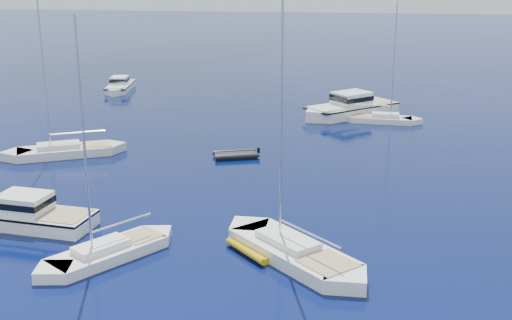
{
  "coord_description": "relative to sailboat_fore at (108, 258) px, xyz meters",
  "views": [
    {
      "loc": [
        3.32,
        -22.61,
        16.01
      ],
      "look_at": [
        -3.14,
        23.11,
        2.2
      ],
      "focal_mm": 46.7,
      "sensor_mm": 36.0,
      "label": 1
    }
  ],
  "objects": [
    {
      "name": "motor_cruiser_centre",
      "position": [
        -7.02,
        3.99,
        0.0
      ],
      "size": [
        10.45,
        4.37,
        2.66
      ],
      "primitive_type": null,
      "rotation": [
        0.0,
        0.0,
        1.44
      ],
      "color": "white",
      "rests_on": "ground"
    },
    {
      "name": "motor_cruiser_distant",
      "position": [
        13.2,
        38.25,
        0.0
      ],
      "size": [
        11.83,
        11.22,
        3.28
      ],
      "primitive_type": null,
      "rotation": [
        0.0,
        0.0,
        2.31
      ],
      "color": "white",
      "rests_on": "ground"
    },
    {
      "name": "motor_cruiser_horizon",
      "position": [
        -16.22,
        48.75,
        0.0
      ],
      "size": [
        3.86,
        9.09,
        2.31
      ],
      "primitive_type": null,
      "rotation": [
        0.0,
        0.0,
        3.28
      ],
      "color": "white",
      "rests_on": "ground"
    },
    {
      "name": "sailboat_fore",
      "position": [
        0.0,
        0.0,
        0.0
      ],
      "size": [
        7.63,
        9.22,
        14.07
      ],
      "primitive_type": null,
      "rotation": [
        0.0,
        0.0,
        2.52
      ],
      "color": "white",
      "rests_on": "ground"
    },
    {
      "name": "sailboat_mid_r",
      "position": [
        10.33,
        1.38,
        0.0
      ],
      "size": [
        10.52,
        10.55,
        17.38
      ],
      "primitive_type": null,
      "rotation": [
        0.0,
        0.0,
        0.78
      ],
      "color": "white",
      "rests_on": "ground"
    },
    {
      "name": "sailboat_mid_l",
      "position": [
        -10.94,
        19.31,
        0.0
      ],
      "size": [
        11.14,
        7.49,
        16.2
      ],
      "primitive_type": null,
      "rotation": [
        0.0,
        0.0,
        2.03
      ],
      "color": "silver",
      "rests_on": "ground"
    },
    {
      "name": "sailboat_centre",
      "position": [
        16.58,
        35.63,
        0.0
      ],
      "size": [
        8.81,
        2.8,
        12.76
      ],
      "primitive_type": null,
      "rotation": [
        0.0,
        0.0,
        4.65
      ],
      "color": "silver",
      "rests_on": "ground"
    },
    {
      "name": "tender_yellow",
      "position": [
        8.1,
        1.86,
        0.0
      ],
      "size": [
        4.06,
        4.17,
        0.95
      ],
      "primitive_type": null,
      "rotation": [
        0.0,
        0.0,
        0.74
      ],
      "color": "#CB9D0B",
      "rests_on": "ground"
    },
    {
      "name": "tender_grey_far",
      "position": [
        3.74,
        20.78,
        0.0
      ],
      "size": [
        4.43,
        3.32,
        0.95
      ],
      "primitive_type": null,
      "rotation": [
        0.0,
        0.0,
        1.91
      ],
      "color": "black",
      "rests_on": "ground"
    }
  ]
}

